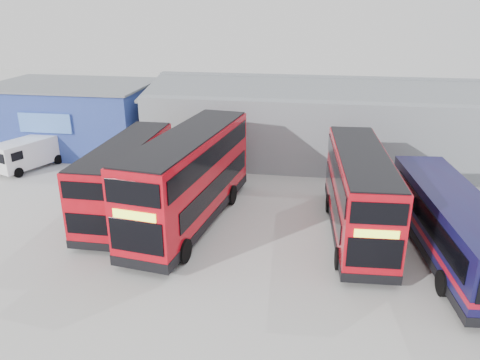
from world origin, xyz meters
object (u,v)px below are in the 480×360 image
(office_block, at_px, (74,116))
(maintenance_shed, at_px, (356,120))
(double_decker_left, at_px, (127,179))
(single_decker_blue, at_px, (450,227))
(double_decker_right, at_px, (359,195))
(double_decker_centre, at_px, (190,180))
(panel_van, at_px, (28,152))

(office_block, xyz_separation_m, maintenance_shed, (22.00, 2.01, 0.02))
(double_decker_left, height_order, single_decker_blue, double_decker_left)
(double_decker_right, bearing_deg, double_decker_centre, 176.81)
(office_block, relative_size, double_decker_centre, 1.05)
(double_decker_left, xyz_separation_m, single_decker_blue, (16.28, -2.12, -0.50))
(double_decker_left, distance_m, single_decker_blue, 16.42)
(double_decker_centre, height_order, double_decker_right, double_decker_centre)
(office_block, bearing_deg, panel_van, -98.67)
(double_decker_right, bearing_deg, maintenance_shed, 83.72)
(double_decker_right, relative_size, single_decker_blue, 0.90)
(double_decker_left, bearing_deg, double_decker_right, 177.61)
(maintenance_shed, xyz_separation_m, double_decker_left, (-13.04, -13.37, -0.58))
(double_decker_left, height_order, double_decker_right, double_decker_right)
(office_block, height_order, double_decker_centre, office_block)
(maintenance_shed, relative_size, double_decker_centre, 2.60)
(double_decker_right, xyz_separation_m, panel_van, (-22.06, 6.51, -0.97))
(double_decker_left, relative_size, double_decker_centre, 0.82)
(maintenance_shed, height_order, single_decker_blue, maintenance_shed)
(single_decker_blue, relative_size, panel_van, 2.24)
(double_decker_left, height_order, double_decker_centre, double_decker_centre)
(double_decker_right, height_order, panel_van, double_decker_right)
(single_decker_blue, bearing_deg, double_decker_right, -27.77)
(double_decker_centre, relative_size, single_decker_blue, 1.02)
(double_decker_left, bearing_deg, maintenance_shed, -134.35)
(office_block, bearing_deg, maintenance_shed, 5.21)
(office_block, distance_m, double_decker_right, 24.33)
(office_block, distance_m, double_decker_centre, 17.34)
(maintenance_shed, bearing_deg, single_decker_blue, -78.17)
(office_block, distance_m, maintenance_shed, 22.09)
(double_decker_left, xyz_separation_m, double_decker_centre, (3.69, -0.49, 0.39))
(double_decker_left, bearing_deg, single_decker_blue, 172.53)
(office_block, height_order, double_decker_right, office_block)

